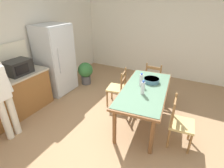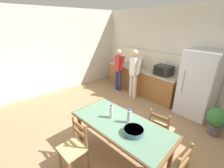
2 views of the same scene
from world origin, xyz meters
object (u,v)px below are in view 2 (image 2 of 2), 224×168
(serving_bowl, at_px, (134,131))
(chair_side_far_right, at_px, (160,130))
(chair_side_near_left, at_px, (74,147))
(bottle_near_centre, at_px, (111,112))
(refrigerator, at_px, (198,85))
(dining_table, at_px, (121,127))
(person_at_sink, at_px, (118,68))
(person_at_counter, at_px, (134,72))
(paper_bag, at_px, (138,63))
(potted_plant, at_px, (217,120))
(bottle_off_centre, at_px, (129,117))
(microwave, at_px, (163,70))

(serving_bowl, distance_m, chair_side_far_right, 0.87)
(chair_side_far_right, bearing_deg, chair_side_near_left, 56.14)
(bottle_near_centre, bearing_deg, refrigerator, 79.59)
(dining_table, bearing_deg, person_at_sink, 138.72)
(bottle_near_centre, xyz_separation_m, person_at_sink, (-2.11, 2.08, -0.02))
(dining_table, height_order, chair_side_near_left, chair_side_near_left)
(chair_side_far_right, height_order, person_at_counter, person_at_counter)
(paper_bag, distance_m, person_at_sink, 0.74)
(bottle_near_centre, bearing_deg, paper_bag, 121.84)
(potted_plant, bearing_deg, chair_side_far_right, -113.50)
(person_at_counter, relative_size, potted_plant, 2.47)
(serving_bowl, bearing_deg, person_at_counter, 132.50)
(dining_table, xyz_separation_m, person_at_counter, (-1.57, 2.04, 0.24))
(dining_table, height_order, potted_plant, dining_table)
(refrigerator, xyz_separation_m, person_at_counter, (-1.81, -0.50, 0.02))
(bottle_near_centre, xyz_separation_m, chair_side_far_right, (0.57, 0.78, -0.46))
(dining_table, height_order, serving_bowl, serving_bowl)
(potted_plant, bearing_deg, person_at_counter, -178.37)
(refrigerator, xyz_separation_m, person_at_sink, (-2.59, -0.48, -0.03))
(serving_bowl, relative_size, person_at_sink, 0.21)
(bottle_off_centre, bearing_deg, serving_bowl, -30.29)
(microwave, xyz_separation_m, person_at_counter, (-0.74, -0.52, -0.12))
(microwave, distance_m, person_at_counter, 0.91)
(serving_bowl, relative_size, potted_plant, 0.48)
(dining_table, height_order, person_at_counter, person_at_counter)
(person_at_sink, bearing_deg, person_at_counter, -91.44)
(microwave, height_order, potted_plant, microwave)
(paper_bag, height_order, serving_bowl, paper_bag)
(serving_bowl, bearing_deg, microwave, 114.01)
(chair_side_near_left, xyz_separation_m, person_at_counter, (-1.23, 2.79, 0.48))
(refrigerator, relative_size, bottle_off_centre, 6.67)
(dining_table, distance_m, person_at_counter, 2.58)
(paper_bag, relative_size, dining_table, 0.19)
(paper_bag, relative_size, serving_bowl, 1.13)
(chair_side_far_right, relative_size, potted_plant, 1.36)
(bottle_off_centre, distance_m, person_at_sink, 3.11)
(chair_side_near_left, xyz_separation_m, person_at_sink, (-2.00, 2.81, 0.43))
(bottle_off_centre, relative_size, chair_side_far_right, 0.30)
(microwave, bearing_deg, refrigerator, -1.02)
(serving_bowl, distance_m, chair_side_near_left, 1.06)
(person_at_sink, height_order, person_at_counter, person_at_counter)
(paper_bag, height_order, person_at_sink, person_at_sink)
(bottle_near_centre, xyz_separation_m, person_at_counter, (-1.34, 2.06, 0.03))
(microwave, distance_m, chair_side_near_left, 3.40)
(person_at_counter, bearing_deg, chair_side_far_right, -123.90)
(refrigerator, distance_m, paper_bag, 2.08)
(bottle_near_centre, distance_m, serving_bowl, 0.56)
(bottle_off_centre, bearing_deg, potted_plant, 66.88)
(refrigerator, bearing_deg, bottle_near_centre, -100.41)
(refrigerator, distance_m, serving_bowl, 2.57)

